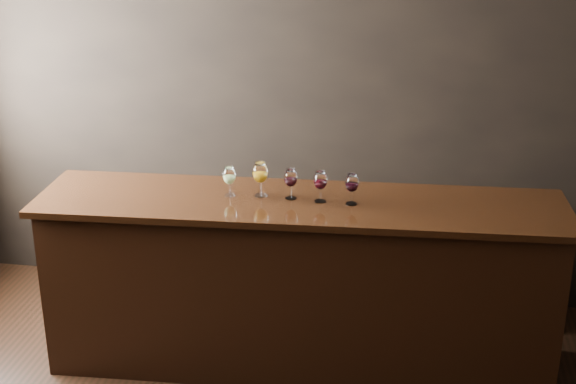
% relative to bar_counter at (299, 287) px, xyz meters
% --- Properties ---
extents(room_shell, '(5.02, 4.52, 2.81)m').
position_rel_bar_counter_xyz_m(room_shell, '(-0.47, -1.11, 1.27)').
color(room_shell, black).
rests_on(room_shell, ground).
extents(bar_counter, '(3.12, 0.82, 1.08)m').
position_rel_bar_counter_xyz_m(bar_counter, '(0.00, 0.00, 0.00)').
color(bar_counter, black).
rests_on(bar_counter, ground).
extents(bar_top, '(3.23, 0.90, 0.04)m').
position_rel_bar_counter_xyz_m(bar_top, '(0.00, 0.00, 0.56)').
color(bar_top, black).
rests_on(bar_top, bar_counter).
extents(back_bar_shelf, '(2.35, 0.40, 0.84)m').
position_rel_bar_counter_xyz_m(back_bar_shelf, '(0.20, 0.81, -0.12)').
color(back_bar_shelf, black).
rests_on(back_bar_shelf, ground).
extents(glass_white, '(0.08, 0.08, 0.18)m').
position_rel_bar_counter_xyz_m(glass_white, '(-0.43, 0.02, 0.71)').
color(glass_white, white).
rests_on(glass_white, bar_top).
extents(glass_amber, '(0.09, 0.09, 0.22)m').
position_rel_bar_counter_xyz_m(glass_amber, '(-0.25, 0.04, 0.73)').
color(glass_amber, white).
rests_on(glass_amber, bar_top).
extents(glass_red_a, '(0.08, 0.08, 0.19)m').
position_rel_bar_counter_xyz_m(glass_red_a, '(-0.06, 0.03, 0.71)').
color(glass_red_a, white).
rests_on(glass_red_a, bar_top).
extents(glass_red_b, '(0.08, 0.08, 0.19)m').
position_rel_bar_counter_xyz_m(glass_red_b, '(0.12, 0.00, 0.71)').
color(glass_red_b, white).
rests_on(glass_red_b, bar_top).
extents(glass_red_c, '(0.08, 0.08, 0.19)m').
position_rel_bar_counter_xyz_m(glass_red_c, '(0.31, -0.00, 0.71)').
color(glass_red_c, white).
rests_on(glass_red_c, bar_top).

